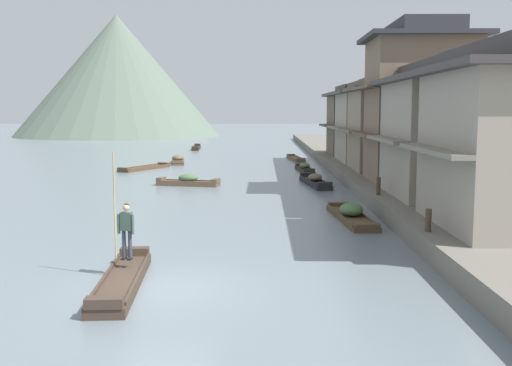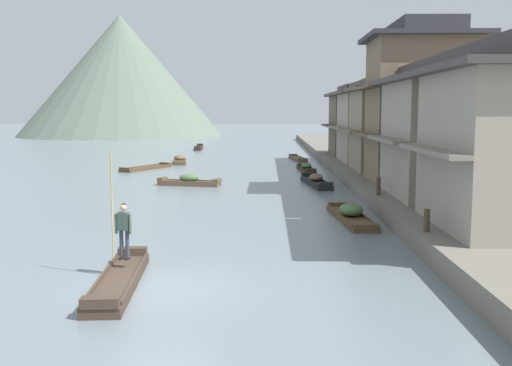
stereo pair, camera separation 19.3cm
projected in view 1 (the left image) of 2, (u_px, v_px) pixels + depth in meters
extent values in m
plane|color=slate|center=(165.00, 288.00, 16.06)|extent=(400.00, 400.00, 0.00)
cube|color=#6B665B|center=(449.00, 168.00, 45.62)|extent=(18.00, 110.00, 0.75)
cube|color=#423328|center=(122.00, 282.00, 16.20)|extent=(1.35, 5.38, 0.26)
cube|color=#423328|center=(104.00, 303.00, 13.68)|extent=(0.89, 0.42, 0.23)
cube|color=#423328|center=(135.00, 251.00, 18.66)|extent=(0.89, 0.42, 0.23)
cube|color=#423328|center=(138.00, 275.00, 16.21)|extent=(0.43, 4.82, 0.08)
cube|color=#423328|center=(105.00, 276.00, 16.16)|extent=(0.43, 4.82, 0.08)
cube|color=black|center=(130.00, 259.00, 17.13)|extent=(0.14, 0.23, 0.05)
cylinder|color=#333847|center=(130.00, 244.00, 17.12)|extent=(0.11, 0.11, 0.78)
cube|color=black|center=(124.00, 259.00, 17.16)|extent=(0.14, 0.23, 0.05)
cylinder|color=#333847|center=(124.00, 244.00, 17.15)|extent=(0.11, 0.11, 0.78)
cube|color=#384C42|center=(126.00, 221.00, 17.06)|extent=(0.35, 0.26, 0.52)
cylinder|color=#384C42|center=(133.00, 224.00, 16.97)|extent=(0.08, 0.08, 0.56)
cylinder|color=#384C42|center=(119.00, 224.00, 17.05)|extent=(0.08, 0.08, 0.56)
sphere|color=tan|center=(126.00, 207.00, 17.01)|extent=(0.20, 0.20, 0.20)
sphere|color=black|center=(126.00, 207.00, 17.02)|extent=(0.18, 0.18, 0.18)
cylinder|color=tan|center=(115.00, 206.00, 16.97)|extent=(0.04, 0.04, 3.00)
cube|color=brown|center=(188.00, 184.00, 37.93)|extent=(4.03, 1.81, 0.25)
cube|color=brown|center=(161.00, 179.00, 38.31)|extent=(0.54, 0.94, 0.23)
cube|color=brown|center=(216.00, 181.00, 37.50)|extent=(0.54, 0.94, 0.23)
cube|color=brown|center=(186.00, 182.00, 37.47)|extent=(3.35, 0.82, 0.08)
cube|color=brown|center=(191.00, 180.00, 38.35)|extent=(3.35, 0.82, 0.08)
ellipsoid|color=#4C6B42|center=(188.00, 178.00, 37.89)|extent=(1.41, 1.14, 0.49)
cube|color=#33281E|center=(305.00, 170.00, 47.02)|extent=(1.32, 4.64, 0.21)
cube|color=#33281E|center=(300.00, 165.00, 49.11)|extent=(0.83, 0.43, 0.19)
cube|color=#33281E|center=(309.00, 170.00, 44.88)|extent=(0.83, 0.43, 0.19)
cube|color=#33281E|center=(299.00, 168.00, 46.97)|extent=(0.47, 4.06, 0.08)
cube|color=#33281E|center=(310.00, 168.00, 47.03)|extent=(0.47, 4.06, 0.08)
ellipsoid|color=#4C6B42|center=(305.00, 166.00, 46.98)|extent=(0.90, 1.19, 0.44)
cube|color=brown|center=(296.00, 159.00, 57.52)|extent=(1.56, 5.81, 0.21)
cube|color=brown|center=(291.00, 155.00, 60.19)|extent=(0.83, 0.45, 0.19)
cube|color=brown|center=(301.00, 159.00, 54.81)|extent=(0.83, 0.45, 0.19)
cube|color=brown|center=(291.00, 157.00, 57.46)|extent=(0.70, 5.22, 0.08)
cube|color=brown|center=(300.00, 157.00, 57.55)|extent=(0.70, 5.22, 0.08)
cube|color=#33281E|center=(196.00, 148.00, 73.07)|extent=(1.11, 5.67, 0.29)
cube|color=#33281E|center=(197.00, 145.00, 75.68)|extent=(0.75, 0.40, 0.26)
cube|color=#33281E|center=(195.00, 147.00, 70.39)|extent=(0.75, 0.40, 0.26)
cube|color=#33281E|center=(193.00, 147.00, 73.03)|extent=(0.35, 5.13, 0.08)
cube|color=#33281E|center=(199.00, 147.00, 73.06)|extent=(0.35, 5.13, 0.08)
cube|color=brown|center=(178.00, 162.00, 53.86)|extent=(1.67, 4.58, 0.22)
cube|color=brown|center=(178.00, 158.00, 55.89)|extent=(1.04, 0.49, 0.20)
cube|color=brown|center=(178.00, 162.00, 51.78)|extent=(1.04, 0.49, 0.20)
cube|color=brown|center=(172.00, 161.00, 53.78)|extent=(0.59, 3.95, 0.08)
cube|color=brown|center=(184.00, 160.00, 53.90)|extent=(0.59, 3.95, 0.08)
ellipsoid|color=brown|center=(178.00, 158.00, 53.81)|extent=(1.17, 1.51, 0.55)
cube|color=brown|center=(145.00, 168.00, 48.40)|extent=(3.43, 5.38, 0.19)
cube|color=brown|center=(164.00, 163.00, 50.66)|extent=(1.06, 0.77, 0.17)
cube|color=brown|center=(124.00, 169.00, 46.10)|extent=(1.06, 0.77, 0.17)
cube|color=brown|center=(139.00, 166.00, 48.62)|extent=(2.28, 4.47, 0.08)
cube|color=brown|center=(150.00, 167.00, 48.15)|extent=(2.28, 4.47, 0.08)
cube|color=#232326|center=(315.00, 183.00, 38.18)|extent=(1.67, 5.72, 0.27)
cube|color=#232326|center=(307.00, 175.00, 40.79)|extent=(0.89, 0.47, 0.24)
cube|color=#232326|center=(325.00, 184.00, 35.52)|extent=(0.89, 0.47, 0.24)
cube|color=#232326|center=(308.00, 180.00, 38.11)|extent=(0.74, 5.11, 0.08)
cube|color=#232326|center=(322.00, 180.00, 38.21)|extent=(0.74, 5.11, 0.08)
ellipsoid|color=brown|center=(315.00, 177.00, 38.14)|extent=(1.00, 1.30, 0.47)
cube|color=brown|center=(351.00, 218.00, 26.08)|extent=(1.54, 5.81, 0.19)
cube|color=brown|center=(338.00, 204.00, 28.75)|extent=(1.01, 0.44, 0.17)
cube|color=brown|center=(367.00, 226.00, 23.36)|extent=(1.01, 0.44, 0.17)
cube|color=brown|center=(340.00, 215.00, 26.03)|extent=(0.49, 5.23, 0.08)
cube|color=brown|center=(363.00, 215.00, 26.10)|extent=(0.49, 5.23, 0.08)
ellipsoid|color=#4C6B42|center=(351.00, 209.00, 26.04)|extent=(1.09, 1.46, 0.54)
cube|color=gray|center=(503.00, 151.00, 20.30)|extent=(4.04, 6.53, 5.20)
cube|color=gray|center=(432.00, 150.00, 20.33)|extent=(0.70, 6.53, 0.16)
cube|color=#3D3838|center=(507.00, 68.00, 19.98)|extent=(4.94, 7.43, 0.24)
cube|color=#3D3838|center=(507.00, 54.00, 19.92)|extent=(2.42, 7.43, 0.70)
cube|color=gray|center=(444.00, 140.00, 27.87)|extent=(4.66, 6.44, 5.20)
cube|color=gray|center=(386.00, 140.00, 27.90)|extent=(0.70, 6.44, 0.16)
cube|color=#3D3838|center=(446.00, 80.00, 27.54)|extent=(5.56, 7.34, 0.24)
cube|color=#3D3838|center=(447.00, 69.00, 27.49)|extent=(2.80, 7.34, 0.70)
cube|color=#75604C|center=(420.00, 111.00, 33.69)|extent=(5.44, 4.70, 7.80)
cube|color=brown|center=(364.00, 134.00, 33.88)|extent=(0.70, 4.70, 0.16)
cube|color=brown|center=(365.00, 87.00, 33.57)|extent=(0.70, 4.70, 0.16)
cube|color=#2D2D33|center=(422.00, 37.00, 33.21)|extent=(6.34, 5.60, 0.24)
cube|color=#2D2D33|center=(423.00, 29.00, 33.16)|extent=(3.27, 5.60, 0.70)
cube|color=gray|center=(386.00, 131.00, 40.28)|extent=(4.37, 5.86, 5.20)
cube|color=#6E6151|center=(348.00, 131.00, 40.31)|extent=(0.70, 5.86, 0.16)
cube|color=#4C4238|center=(387.00, 89.00, 39.95)|extent=(5.27, 6.76, 0.24)
cube|color=#4C4238|center=(387.00, 82.00, 39.90)|extent=(2.62, 6.76, 0.70)
cube|color=gray|center=(372.00, 128.00, 47.12)|extent=(4.92, 7.08, 5.20)
cube|color=gray|center=(336.00, 128.00, 47.15)|extent=(0.70, 7.08, 0.16)
cube|color=#4C4238|center=(373.00, 92.00, 46.79)|extent=(5.82, 7.98, 0.24)
cube|color=#4C4238|center=(373.00, 86.00, 46.74)|extent=(2.95, 7.98, 0.70)
cube|color=brown|center=(353.00, 125.00, 54.27)|extent=(4.05, 5.87, 5.20)
cube|color=#4D4135|center=(326.00, 125.00, 54.30)|extent=(0.70, 5.87, 0.16)
cube|color=#3D3838|center=(353.00, 95.00, 53.95)|extent=(4.95, 6.77, 0.24)
cube|color=#3D3838|center=(353.00, 89.00, 53.89)|extent=(2.43, 6.77, 0.70)
cylinder|color=#473828|center=(428.00, 220.00, 19.78)|extent=(0.20, 0.20, 0.75)
cylinder|color=#473828|center=(378.00, 186.00, 28.30)|extent=(0.20, 0.20, 0.84)
cone|color=#5B6B5B|center=(118.00, 76.00, 111.44)|extent=(37.39, 37.39, 22.05)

